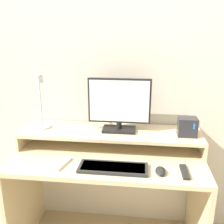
{
  "coord_description": "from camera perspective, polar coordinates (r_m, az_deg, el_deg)",
  "views": [
    {
      "loc": [
        0.21,
        -1.25,
        1.53
      ],
      "look_at": [
        0.02,
        0.33,
        1.02
      ],
      "focal_mm": 42.0,
      "sensor_mm": 36.0,
      "label": 1
    }
  ],
  "objects": [
    {
      "name": "desk",
      "position": [
        1.86,
        -0.86,
        -15.1
      ],
      "size": [
        1.25,
        0.6,
        0.73
      ],
      "color": "beige",
      "rests_on": "ground_plane"
    },
    {
      "name": "mouse",
      "position": [
        1.57,
        10.52,
        -12.51
      ],
      "size": [
        0.06,
        0.1,
        0.03
      ],
      "color": "black",
      "rests_on": "desk"
    },
    {
      "name": "wall_back",
      "position": [
        1.92,
        0.39,
        9.36
      ],
      "size": [
        6.0,
        0.05,
        2.5
      ],
      "color": "beige",
      "rests_on": "ground_plane"
    },
    {
      "name": "router_dock",
      "position": [
        1.79,
        16.07,
        -3.12
      ],
      "size": [
        0.12,
        0.09,
        0.12
      ],
      "color": "#28282D",
      "rests_on": "monitor_shelf"
    },
    {
      "name": "remote_secondary",
      "position": [
        1.61,
        15.5,
        -12.44
      ],
      "size": [
        0.04,
        0.16,
        0.02
      ],
      "color": "black",
      "rests_on": "desk"
    },
    {
      "name": "remote_control",
      "position": [
        1.66,
        -10.74,
        -11.01
      ],
      "size": [
        0.08,
        0.17,
        0.02
      ],
      "color": "white",
      "rests_on": "desk"
    },
    {
      "name": "keyboard",
      "position": [
        1.59,
        0.24,
        -12.03
      ],
      "size": [
        0.41,
        0.15,
        0.02
      ],
      "color": "#282828",
      "rests_on": "desk"
    },
    {
      "name": "monitor_shelf",
      "position": [
        1.83,
        -0.34,
        -4.58
      ],
      "size": [
        1.25,
        0.33,
        0.12
      ],
      "color": "beige",
      "rests_on": "desk"
    },
    {
      "name": "desk_lamp",
      "position": [
        1.86,
        -15.17,
        1.33
      ],
      "size": [
        0.14,
        0.2,
        0.41
      ],
      "color": "silver",
      "rests_on": "monitor_shelf"
    },
    {
      "name": "monitor",
      "position": [
        1.77,
        1.58,
        1.57
      ],
      "size": [
        0.42,
        0.13,
        0.37
      ],
      "color": "black",
      "rests_on": "monitor_shelf"
    }
  ]
}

